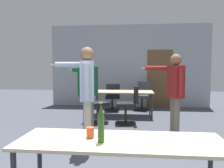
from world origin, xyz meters
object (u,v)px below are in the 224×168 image
(person_center_tall, at_px, (86,87))
(office_chair_near_pushed, at_px, (96,105))
(office_chair_mid_tucked, at_px, (129,106))
(beer_bottle, at_px, (101,124))
(person_right_polo, at_px, (88,87))
(office_chair_side_rolled, at_px, (143,97))
(person_left_plaid, at_px, (175,87))
(drink_cup, at_px, (90,132))
(office_chair_far_right, at_px, (112,98))

(person_center_tall, xyz_separation_m, office_chair_near_pushed, (-0.15, 1.79, -0.62))
(person_center_tall, distance_m, office_chair_mid_tucked, 2.03)
(office_chair_mid_tucked, distance_m, beer_bottle, 3.57)
(person_right_polo, distance_m, office_chair_near_pushed, 0.98)
(beer_bottle, bearing_deg, office_chair_side_rolled, 83.61)
(person_left_plaid, bearing_deg, person_right_polo, 69.89)
(drink_cup, bearing_deg, person_right_polo, 102.46)
(office_chair_mid_tucked, bearing_deg, office_chair_side_rolled, -19.30)
(office_chair_far_right, relative_size, office_chair_side_rolled, 0.96)
(person_right_polo, xyz_separation_m, office_chair_near_pushed, (0.03, 0.81, -0.54))
(office_chair_mid_tucked, relative_size, beer_bottle, 2.58)
(person_right_polo, height_order, office_chair_mid_tucked, person_right_polo)
(beer_bottle, bearing_deg, drink_cup, 136.57)
(person_center_tall, bearing_deg, office_chair_far_right, -11.56)
(office_chair_side_rolled, bearing_deg, person_right_polo, 83.28)
(person_right_polo, xyz_separation_m, office_chair_mid_tucked, (0.87, 0.83, -0.54))
(person_left_plaid, height_order, office_chair_near_pushed, person_left_plaid)
(person_right_polo, bearing_deg, office_chair_side_rolled, -9.74)
(office_chair_side_rolled, relative_size, beer_bottle, 2.54)
(office_chair_far_right, bearing_deg, person_center_tall, -102.15)
(office_chair_near_pushed, bearing_deg, office_chair_mid_tucked, 58.36)
(person_center_tall, relative_size, office_chair_far_right, 1.95)
(person_center_tall, distance_m, office_chair_near_pushed, 1.90)
(office_chair_side_rolled, height_order, beer_bottle, beer_bottle)
(person_right_polo, bearing_deg, office_chair_near_pushed, 13.42)
(beer_bottle, bearing_deg, person_right_polo, 104.43)
(office_chair_side_rolled, bearing_deg, beer_bottle, 102.43)
(person_center_tall, xyz_separation_m, office_chair_mid_tucked, (0.69, 1.81, -0.62))
(office_chair_side_rolled, xyz_separation_m, office_chair_mid_tucked, (-0.43, -1.90, 0.01))
(office_chair_side_rolled, distance_m, beer_bottle, 5.49)
(person_left_plaid, distance_m, office_chair_far_right, 3.12)
(office_chair_mid_tucked, bearing_deg, office_chair_far_right, 12.72)
(beer_bottle, bearing_deg, office_chair_mid_tucked, 87.15)
(person_center_tall, bearing_deg, office_chair_mid_tucked, -30.39)
(person_left_plaid, distance_m, drink_cup, 2.71)
(person_left_plaid, distance_m, person_center_tall, 1.81)
(office_chair_far_right, bearing_deg, beer_bottle, -95.88)
(beer_bottle, xyz_separation_m, drink_cup, (-0.12, 0.12, -0.12))
(person_center_tall, height_order, office_chair_far_right, person_center_tall)
(office_chair_side_rolled, distance_m, drink_cup, 5.38)
(person_left_plaid, xyz_separation_m, office_chair_near_pushed, (-1.78, 1.00, -0.58))
(person_right_polo, height_order, office_chair_side_rolled, person_right_polo)
(person_right_polo, relative_size, person_left_plaid, 0.98)
(office_chair_far_right, height_order, office_chair_side_rolled, office_chair_side_rolled)
(office_chair_mid_tucked, bearing_deg, person_right_polo, 127.17)
(office_chair_far_right, xyz_separation_m, office_chair_side_rolled, (1.00, 0.26, 0.02))
(person_left_plaid, bearing_deg, office_chair_side_rolled, -4.28)
(office_chair_near_pushed, bearing_deg, beer_bottle, -22.15)
(office_chair_side_rolled, distance_m, office_chair_near_pushed, 2.30)
(office_chair_mid_tucked, bearing_deg, beer_bottle, 170.68)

